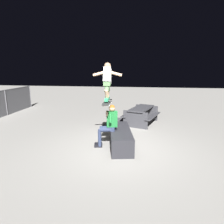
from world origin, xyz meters
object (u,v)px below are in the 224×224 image
kicker_ramp (116,125)px  skater_airborne (107,80)px  skateboard (107,102)px  ledge_box_main (120,138)px  picnic_table_back (141,113)px  person_sitting_on_ledge (109,123)px

kicker_ramp → skater_airborne: bearing=-179.7°
skateboard → skater_airborne: size_ratio=0.92×
ledge_box_main → skateboard: skateboard is taller
ledge_box_main → picnic_table_back: (2.75, -0.69, 0.22)m
ledge_box_main → skater_airborne: bearing=115.8°
ledge_box_main → skateboard: (-0.25, 0.39, 1.21)m
person_sitting_on_ledge → skateboard: skateboard is taller
kicker_ramp → skateboard: bearing=-179.6°
ledge_box_main → picnic_table_back: bearing=-14.0°
person_sitting_on_ledge → skater_airborne: skater_airborne is taller
picnic_table_back → skateboard: bearing=160.2°
skater_airborne → kicker_ramp: skater_airborne is taller
ledge_box_main → picnic_table_back: picnic_table_back is taller
picnic_table_back → person_sitting_on_ledge: bearing=159.5°
ledge_box_main → skater_airborne: 1.95m
person_sitting_on_ledge → skater_airborne: 1.39m
ledge_box_main → kicker_ramp: 2.24m
person_sitting_on_ledge → skater_airborne: size_ratio=1.24×
person_sitting_on_ledge → picnic_table_back: person_sitting_on_ledge is taller
skateboard → picnic_table_back: bearing=-19.8°
skater_airborne → kicker_ramp: bearing=0.3°
ledge_box_main → kicker_ramp: ledge_box_main is taller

